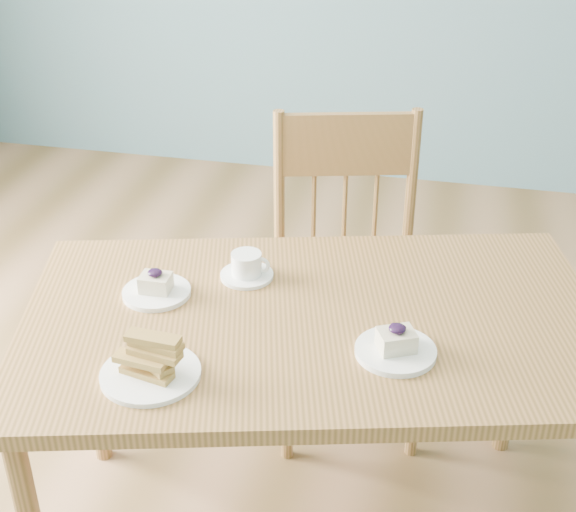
{
  "coord_description": "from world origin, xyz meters",
  "views": [
    {
      "loc": [
        0.21,
        -1.54,
        1.78
      ],
      "look_at": [
        -0.14,
        0.05,
        0.86
      ],
      "focal_mm": 50.0,
      "sensor_mm": 36.0,
      "label": 1
    }
  ],
  "objects_px": {
    "dining_table": "(313,341)",
    "biscotti_plate": "(150,364)",
    "coffee_cup": "(247,267)",
    "cheesecake_plate_near": "(396,346)",
    "dining_chair": "(347,278)",
    "cheesecake_plate_far": "(156,288)"
  },
  "relations": [
    {
      "from": "dining_table",
      "to": "biscotti_plate",
      "type": "distance_m",
      "value": 0.43
    },
    {
      "from": "dining_table",
      "to": "coffee_cup",
      "type": "bearing_deg",
      "value": 130.8
    },
    {
      "from": "dining_table",
      "to": "cheesecake_plate_near",
      "type": "relative_size",
      "value": 8.52
    },
    {
      "from": "dining_table",
      "to": "coffee_cup",
      "type": "height_order",
      "value": "coffee_cup"
    },
    {
      "from": "coffee_cup",
      "to": "biscotti_plate",
      "type": "relative_size",
      "value": 0.64
    },
    {
      "from": "dining_chair",
      "to": "cheesecake_plate_near",
      "type": "height_order",
      "value": "dining_chair"
    },
    {
      "from": "cheesecake_plate_far",
      "to": "biscotti_plate",
      "type": "height_order",
      "value": "biscotti_plate"
    },
    {
      "from": "cheesecake_plate_far",
      "to": "coffee_cup",
      "type": "bearing_deg",
      "value": 33.51
    },
    {
      "from": "dining_chair",
      "to": "cheesecake_plate_far",
      "type": "height_order",
      "value": "dining_chair"
    },
    {
      "from": "cheesecake_plate_far",
      "to": "dining_table",
      "type": "bearing_deg",
      "value": -1.18
    },
    {
      "from": "dining_table",
      "to": "cheesecake_plate_near",
      "type": "height_order",
      "value": "cheesecake_plate_near"
    },
    {
      "from": "dining_table",
      "to": "biscotti_plate",
      "type": "relative_size",
      "value": 7.19
    },
    {
      "from": "cheesecake_plate_near",
      "to": "coffee_cup",
      "type": "height_order",
      "value": "cheesecake_plate_near"
    },
    {
      "from": "dining_chair",
      "to": "biscotti_plate",
      "type": "bearing_deg",
      "value": -123.34
    },
    {
      "from": "cheesecake_plate_near",
      "to": "cheesecake_plate_far",
      "type": "bearing_deg",
      "value": 169.16
    },
    {
      "from": "dining_table",
      "to": "dining_chair",
      "type": "height_order",
      "value": "dining_chair"
    },
    {
      "from": "cheesecake_plate_far",
      "to": "biscotti_plate",
      "type": "bearing_deg",
      "value": -71.49
    },
    {
      "from": "cheesecake_plate_near",
      "to": "biscotti_plate",
      "type": "height_order",
      "value": "biscotti_plate"
    },
    {
      "from": "biscotti_plate",
      "to": "coffee_cup",
      "type": "bearing_deg",
      "value": 77.96
    },
    {
      "from": "dining_table",
      "to": "cheesecake_plate_far",
      "type": "distance_m",
      "value": 0.4
    },
    {
      "from": "cheesecake_plate_near",
      "to": "coffee_cup",
      "type": "relative_size",
      "value": 1.32
    },
    {
      "from": "dining_table",
      "to": "cheesecake_plate_near",
      "type": "xyz_separation_m",
      "value": [
        0.2,
        -0.11,
        0.09
      ]
    }
  ]
}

